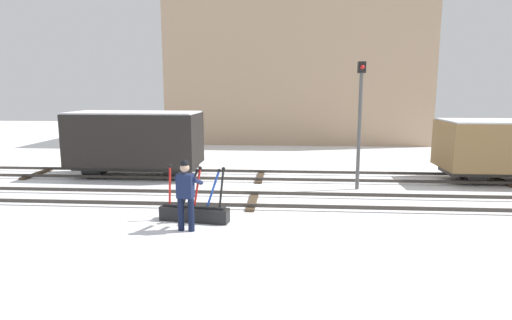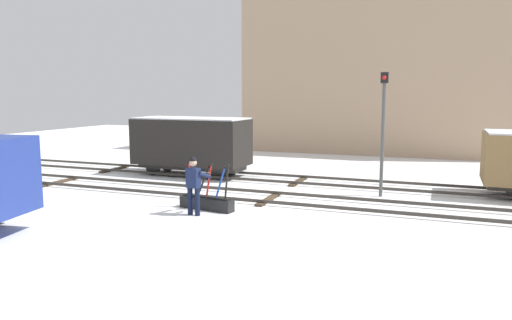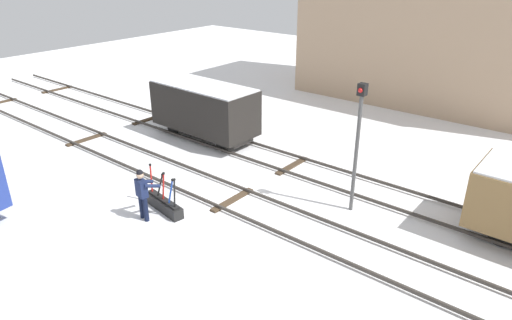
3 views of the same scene
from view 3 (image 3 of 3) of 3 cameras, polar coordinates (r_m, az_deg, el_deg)
ground_plane at (r=15.46m, az=-2.97°, el=-5.15°), size 60.00×60.00×0.00m
track_main_line at (r=15.40m, az=-2.98°, el=-4.80°), size 44.00×1.94×0.18m
track_siding_near at (r=17.87m, az=4.56°, el=-0.52°), size 44.00×1.94×0.18m
switch_lever_frame at (r=15.09m, az=-11.51°, el=-5.33°), size 1.83×0.63×1.45m
rail_worker at (r=14.40m, az=-14.04°, el=-3.87°), size 0.61×0.71×1.72m
signal_post at (r=14.16m, az=12.64°, el=2.85°), size 0.24×0.32×4.21m
apartment_building at (r=27.16m, az=24.04°, el=17.86°), size 16.04×6.56×10.91m
freight_car_far_end at (r=20.27m, az=-6.50°, el=6.44°), size 4.92×2.15×2.49m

